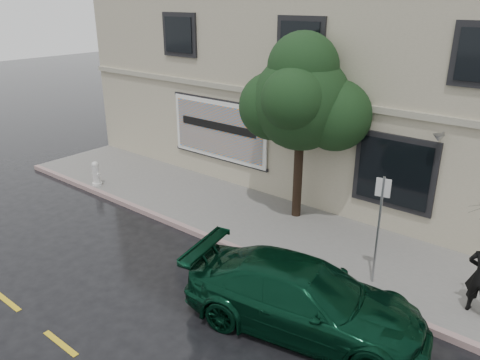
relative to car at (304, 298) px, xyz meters
The scene contains 10 objects.
ground 3.55m from the car, behind, with size 90.00×90.00×0.00m, color black.
sidewalk 4.83m from the car, 136.55° to the left, with size 20.00×3.50×0.15m, color gray.
curb 3.86m from the car, 156.07° to the left, with size 20.00×0.18×0.16m, color gray.
road_marking 4.96m from the car, 135.14° to the right, with size 19.00×0.12×0.01m, color gold.
building 10.07m from the car, 111.02° to the left, with size 20.00×8.12×7.00m.
billboard 8.42m from the car, 143.38° to the left, with size 4.30×0.16×2.20m.
car is the anchor object (origin of this frame).
street_tree 5.91m from the car, 124.19° to the left, with size 2.77×2.77×4.92m.
fire_hydrant 9.94m from the car, 169.32° to the left, with size 0.36×0.34×0.88m.
sign_pole 2.57m from the car, 77.97° to the left, with size 0.32×0.08×2.65m.
Camera 1 is at (7.49, -7.05, 6.44)m, focal length 35.00 mm.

